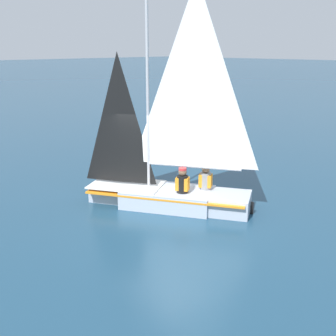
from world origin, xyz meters
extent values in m
plane|color=navy|center=(0.00, 0.00, 0.00)|extent=(260.00, 260.00, 0.00)
cube|color=#B2BCCC|center=(0.00, 0.00, 0.24)|extent=(2.78, 2.35, 0.48)
cube|color=#B2BCCC|center=(1.51, 0.84, 0.24)|extent=(1.25, 1.14, 0.48)
cube|color=#B2BCCC|center=(-1.51, -0.84, 0.24)|extent=(1.44, 1.49, 0.48)
cube|color=orange|center=(0.00, 0.00, 0.40)|extent=(4.44, 3.29, 0.05)
cube|color=silver|center=(1.06, 0.59, 0.50)|extent=(2.34, 2.04, 0.04)
cylinder|color=#B7B7BC|center=(0.48, 0.27, 3.24)|extent=(0.08, 0.08, 5.50)
cylinder|color=#B7B7BC|center=(-0.62, -0.34, 1.18)|extent=(2.24, 1.28, 0.07)
pyramid|color=white|center=(-0.62, -0.34, 3.54)|extent=(2.12, 1.21, 4.65)
pyramid|color=black|center=(1.21, 0.67, 2.36)|extent=(1.33, 0.77, 3.55)
cube|color=black|center=(-2.00, -1.11, 0.17)|extent=(0.08, 0.07, 0.34)
cube|color=black|center=(-0.47, -0.07, 0.23)|extent=(0.36, 0.35, 0.45)
cylinder|color=black|center=(-0.47, -0.07, 0.71)|extent=(0.41, 0.41, 0.50)
cube|color=orange|center=(-0.47, -0.07, 0.73)|extent=(0.42, 0.39, 0.35)
sphere|color=brown|center=(-0.47, -0.07, 1.05)|extent=(0.22, 0.22, 0.22)
cylinder|color=red|center=(-0.47, -0.07, 1.14)|extent=(0.28, 0.28, 0.06)
cube|color=black|center=(-0.72, -0.73, 0.23)|extent=(0.36, 0.35, 0.45)
cylinder|color=gray|center=(-0.72, -0.73, 0.71)|extent=(0.41, 0.41, 0.50)
cube|color=orange|center=(-0.72, -0.73, 0.73)|extent=(0.42, 0.39, 0.35)
sphere|color=#A87A56|center=(-0.72, -0.73, 1.05)|extent=(0.22, 0.22, 0.22)
cylinder|color=black|center=(-0.72, -0.73, 1.14)|extent=(0.28, 0.28, 0.06)
camera|label=1|loc=(-7.70, 7.76, 4.24)|focal=45.00mm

